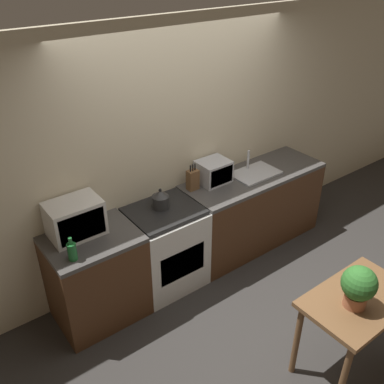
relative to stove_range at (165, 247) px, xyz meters
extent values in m
plane|color=#33302D|center=(0.45, -0.84, -0.45)|extent=(16.00, 16.00, 0.00)
cube|color=beige|center=(0.45, 0.34, 0.85)|extent=(10.00, 0.06, 2.60)
cube|color=#4C2D19|center=(-0.76, 0.00, -0.02)|extent=(0.81, 0.62, 0.86)
cube|color=#474442|center=(-0.76, 0.00, 0.43)|extent=(0.81, 0.62, 0.04)
cube|color=#4C2D19|center=(1.21, 0.00, -0.02)|extent=(1.71, 0.62, 0.86)
cube|color=#474442|center=(1.21, 0.00, 0.43)|extent=(1.71, 0.62, 0.04)
cube|color=silver|center=(0.00, 0.00, -0.02)|extent=(0.71, 0.62, 0.86)
cube|color=black|center=(0.00, 0.00, 0.43)|extent=(0.68, 0.57, 0.04)
cube|color=black|center=(0.00, -0.30, -0.02)|extent=(0.51, 0.02, 0.32)
cylinder|color=#2D2D2D|center=(0.00, 0.06, 0.51)|extent=(0.17, 0.17, 0.12)
cone|color=#2D2D2D|center=(0.00, 0.06, 0.61)|extent=(0.16, 0.16, 0.06)
sphere|color=black|center=(0.00, 0.06, 0.64)|extent=(0.03, 0.03, 0.03)
cube|color=silver|center=(-0.83, 0.13, 0.62)|extent=(0.46, 0.32, 0.33)
cube|color=black|center=(-0.83, -0.02, 0.62)|extent=(0.41, 0.01, 0.26)
cylinder|color=#1E662D|center=(-1.00, -0.18, 0.53)|extent=(0.08, 0.08, 0.15)
cylinder|color=#1E662D|center=(-1.00, -0.18, 0.63)|extent=(0.03, 0.03, 0.06)
cube|color=brown|center=(0.46, 0.15, 0.56)|extent=(0.12, 0.08, 0.22)
cylinder|color=black|center=(0.43, 0.15, 0.70)|extent=(0.01, 0.01, 0.07)
cylinder|color=black|center=(0.46, 0.15, 0.70)|extent=(0.01, 0.01, 0.07)
cylinder|color=black|center=(0.49, 0.15, 0.70)|extent=(0.01, 0.01, 0.07)
cube|color=silver|center=(0.74, 0.15, 0.57)|extent=(0.33, 0.28, 0.24)
cube|color=black|center=(0.74, 0.02, 0.57)|extent=(0.29, 0.01, 0.19)
cube|color=silver|center=(1.22, 0.00, 0.46)|extent=(0.53, 0.35, 0.02)
cylinder|color=silver|center=(1.22, 0.13, 0.58)|extent=(0.03, 0.03, 0.22)
cube|color=brown|center=(0.61, -1.78, 0.31)|extent=(0.90, 0.56, 0.04)
cylinder|color=brown|center=(0.22, -2.00, -0.08)|extent=(0.05, 0.05, 0.74)
cylinder|color=brown|center=(0.22, -1.55, -0.08)|extent=(0.05, 0.05, 0.74)
cylinder|color=brown|center=(1.00, -1.55, -0.08)|extent=(0.05, 0.05, 0.74)
cylinder|color=#9E5B3D|center=(0.51, -1.79, 0.38)|extent=(0.17, 0.17, 0.11)
sphere|color=#2D6B28|center=(0.51, -1.79, 0.55)|extent=(0.26, 0.26, 0.26)
camera|label=1|loc=(-1.86, -2.93, 2.68)|focal=40.00mm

